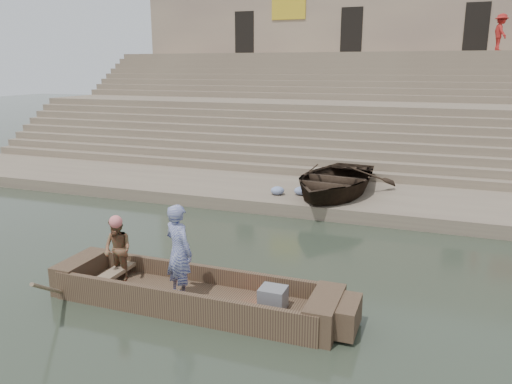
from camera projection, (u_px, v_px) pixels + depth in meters
The scene contains 14 objects.
ground at pixel (223, 308), 9.40m from camera, with size 120.00×120.00×0.00m, color #2A3527.
lower_landing at pixel (320, 197), 16.62m from camera, with size 32.00×4.00×0.40m, color #82735D.
mid_landing at pixel (358, 133), 23.16m from camera, with size 32.00×3.00×2.80m, color #82735D.
upper_landing at pixel (378, 98), 29.23m from camera, with size 32.00×3.00×5.20m, color #82735D.
ghat_steps at pixel (364, 121), 24.60m from camera, with size 32.00×11.00×5.20m.
building_wall at pixel (388, 48), 32.13m from camera, with size 32.00×5.07×11.20m.
main_rowboat at pixel (192, 300), 9.48m from camera, with size 5.00×1.30×0.22m, color brown.
rowboat_trim at pixel (202, 292), 9.35m from camera, with size 6.04×2.63×1.95m.
standing_man at pixel (179, 252), 9.14m from camera, with size 0.66×0.43×1.80m, color navy.
rowing_man at pixel (118, 250), 9.97m from camera, with size 0.62×0.49×1.28m, color #226838.
television at pixel (272, 298), 8.86m from camera, with size 0.46×0.42×0.40m.
beached_rowboat at pixel (334, 180), 16.02m from camera, with size 3.33×4.67×0.97m, color #2D2116.
pedestrian at pixel (501, 32), 25.76m from camera, with size 1.20×0.69×1.86m, color maroon.
cloth_bundles at pixel (375, 192), 15.84m from camera, with size 8.71×2.71×0.26m.
Camera 1 is at (3.55, -7.83, 4.42)m, focal length 35.01 mm.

